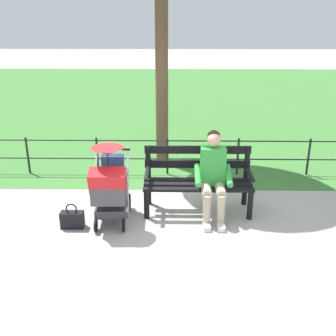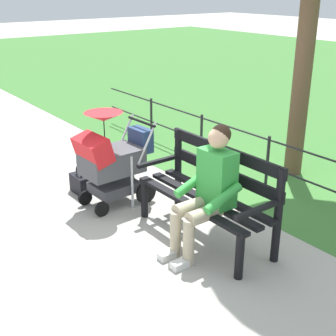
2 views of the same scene
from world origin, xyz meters
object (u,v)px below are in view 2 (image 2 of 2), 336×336
(park_bench, at_px, (211,189))
(stroller, at_px, (111,158))
(person_on_bench, at_px, (208,187))
(handbag, at_px, (80,184))

(park_bench, xyz_separation_m, stroller, (1.24, 0.44, 0.07))
(park_bench, xyz_separation_m, person_on_bench, (-0.21, 0.22, 0.15))
(stroller, bearing_deg, handbag, 18.02)
(person_on_bench, relative_size, handbag, 3.45)
(stroller, height_order, handbag, stroller)
(handbag, bearing_deg, park_bench, -161.04)
(person_on_bench, relative_size, stroller, 1.11)
(person_on_bench, bearing_deg, park_bench, -47.25)
(park_bench, relative_size, person_on_bench, 1.26)
(park_bench, distance_m, person_on_bench, 0.34)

